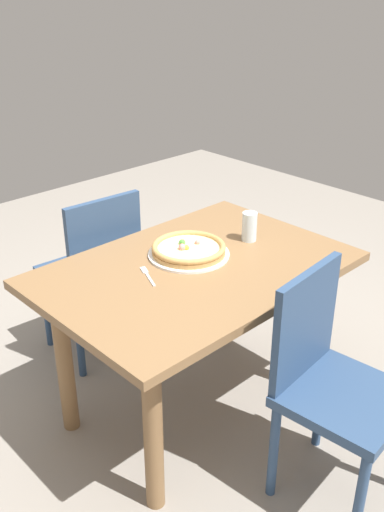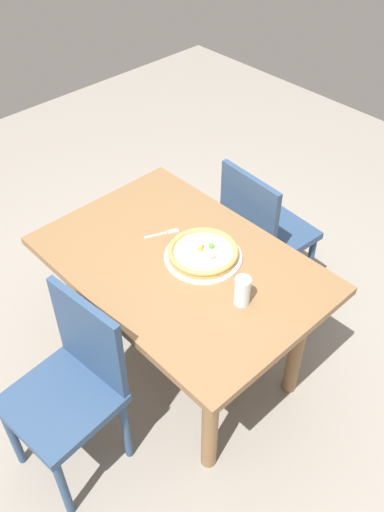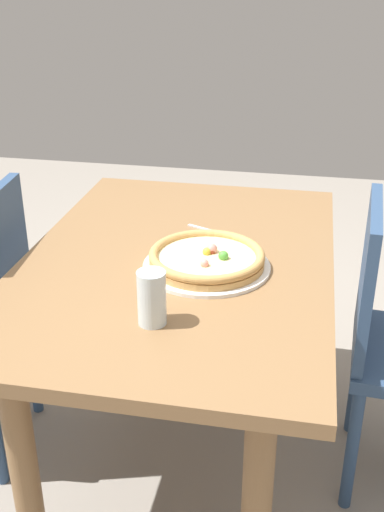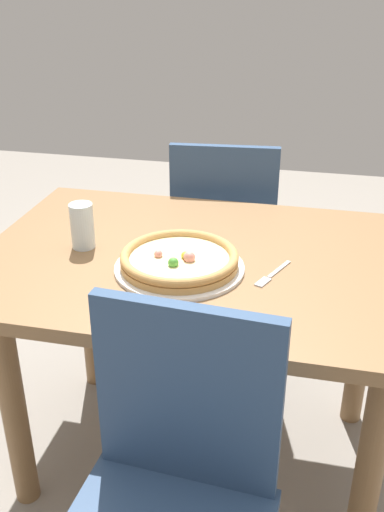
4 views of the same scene
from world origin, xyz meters
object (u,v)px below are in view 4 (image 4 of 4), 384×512
at_px(dining_table, 204,292).
at_px(chair_far, 169,510).
at_px(pizza, 179,259).
at_px(drinking_glass, 82,226).
at_px(fork, 271,275).
at_px(plate, 179,268).
at_px(chair_near, 225,237).

xyz_separation_m(dining_table, chair_far, (-0.06, 0.64, -0.12)).
xyz_separation_m(pizza, drinking_glass, (0.30, -0.07, 0.03)).
bearing_deg(dining_table, fork, 158.93).
bearing_deg(chair_far, dining_table, -80.14).
relative_size(plate, fork, 2.16).
relative_size(dining_table, chair_far, 1.40).
distance_m(plate, drinking_glass, 0.31).
bearing_deg(chair_near, drinking_glass, -119.62).
distance_m(pizza, drinking_glass, 0.31).
bearing_deg(drinking_glass, chair_far, 123.21).
distance_m(plate, pizza, 0.03).
bearing_deg(drinking_glass, fork, 173.76).
xyz_separation_m(dining_table, drinking_glass, (0.34, 0.02, 0.18)).
height_order(dining_table, plate, plate).
xyz_separation_m(fork, drinking_glass, (0.53, -0.06, 0.06)).
distance_m(dining_table, plate, 0.15).
bearing_deg(pizza, drinking_glass, -14.05).
relative_size(plate, drinking_glass, 2.65).
xyz_separation_m(chair_near, pizza, (0.00, 0.73, 0.26)).
bearing_deg(chair_near, dining_table, -90.99).
distance_m(dining_table, fork, 0.23).
height_order(dining_table, chair_near, chair_near).
distance_m(chair_near, plate, 0.76).
distance_m(chair_far, pizza, 0.62).
relative_size(chair_far, fork, 5.60).
bearing_deg(chair_far, fork, -98.57).
relative_size(dining_table, drinking_glass, 9.60).
xyz_separation_m(pizza, fork, (-0.24, -0.02, -0.03)).
height_order(chair_near, pizza, chair_near).
relative_size(chair_far, drinking_glass, 6.87).
relative_size(chair_near, chair_far, 1.00).
bearing_deg(pizza, dining_table, -117.90).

